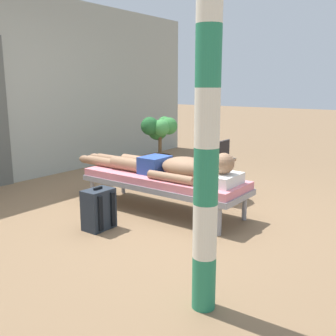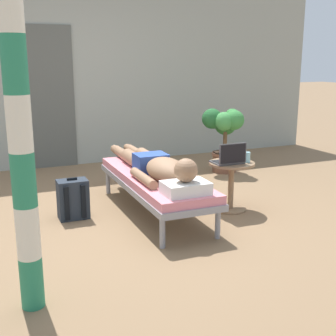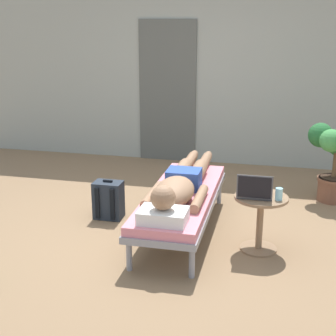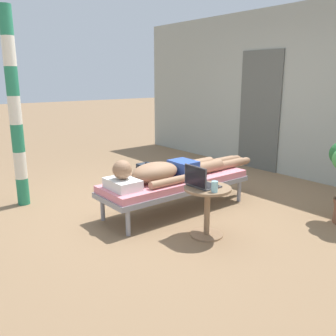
{
  "view_description": "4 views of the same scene",
  "coord_description": "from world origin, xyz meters",
  "px_view_note": "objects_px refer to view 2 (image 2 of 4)",
  "views": [
    {
      "loc": [
        -3.16,
        -2.54,
        1.4
      ],
      "look_at": [
        0.09,
        -0.11,
        0.53
      ],
      "focal_mm": 41.98,
      "sensor_mm": 36.0,
      "label": 1
    },
    {
      "loc": [
        -1.42,
        -4.15,
        1.59
      ],
      "look_at": [
        0.3,
        -0.08,
        0.5
      ],
      "focal_mm": 47.98,
      "sensor_mm": 36.0,
      "label": 2
    },
    {
      "loc": [
        1.08,
        -4.31,
        2.03
      ],
      "look_at": [
        0.08,
        -0.06,
        0.68
      ],
      "focal_mm": 51.52,
      "sensor_mm": 36.0,
      "label": 3
    },
    {
      "loc": [
        3.48,
        -2.71,
        1.61
      ],
      "look_at": [
        0.15,
        -0.05,
        0.54
      ],
      "focal_mm": 39.18,
      "sensor_mm": 36.0,
      "label": 4
    }
  ],
  "objects_px": {
    "side_table": "(231,178)",
    "drink_glass": "(247,157)",
    "lounge_chair": "(155,181)",
    "laptop": "(229,158)",
    "potted_plant": "(224,131)",
    "person_reclining": "(157,166)",
    "backpack": "(73,199)",
    "porch_post": "(19,124)"
  },
  "relations": [
    {
      "from": "side_table",
      "to": "drink_glass",
      "type": "relative_size",
      "value": 4.85
    },
    {
      "from": "porch_post",
      "to": "backpack",
      "type": "bearing_deg",
      "value": 69.77
    },
    {
      "from": "person_reclining",
      "to": "drink_glass",
      "type": "xyz_separation_m",
      "value": [
        0.93,
        -0.21,
        0.06
      ]
    },
    {
      "from": "laptop",
      "to": "backpack",
      "type": "relative_size",
      "value": 0.73
    },
    {
      "from": "lounge_chair",
      "to": "side_table",
      "type": "xyz_separation_m",
      "value": [
        0.78,
        -0.23,
        0.01
      ]
    },
    {
      "from": "drink_glass",
      "to": "person_reclining",
      "type": "bearing_deg",
      "value": 167.06
    },
    {
      "from": "potted_plant",
      "to": "porch_post",
      "type": "height_order",
      "value": "porch_post"
    },
    {
      "from": "side_table",
      "to": "potted_plant",
      "type": "relative_size",
      "value": 0.58
    },
    {
      "from": "backpack",
      "to": "porch_post",
      "type": "xyz_separation_m",
      "value": [
        -0.58,
        -1.57,
        1.01
      ]
    },
    {
      "from": "laptop",
      "to": "porch_post",
      "type": "distance_m",
      "value": 2.47
    },
    {
      "from": "laptop",
      "to": "potted_plant",
      "type": "relative_size",
      "value": 0.34
    },
    {
      "from": "laptop",
      "to": "porch_post",
      "type": "height_order",
      "value": "porch_post"
    },
    {
      "from": "drink_glass",
      "to": "backpack",
      "type": "xyz_separation_m",
      "value": [
        -1.75,
        0.46,
        -0.38
      ]
    },
    {
      "from": "lounge_chair",
      "to": "laptop",
      "type": "bearing_deg",
      "value": -21.42
    },
    {
      "from": "lounge_chair",
      "to": "laptop",
      "type": "height_order",
      "value": "laptop"
    },
    {
      "from": "laptop",
      "to": "porch_post",
      "type": "relative_size",
      "value": 0.13
    },
    {
      "from": "person_reclining",
      "to": "side_table",
      "type": "xyz_separation_m",
      "value": [
        0.78,
        -0.16,
        -0.16
      ]
    },
    {
      "from": "lounge_chair",
      "to": "potted_plant",
      "type": "bearing_deg",
      "value": 39.27
    },
    {
      "from": "lounge_chair",
      "to": "drink_glass",
      "type": "distance_m",
      "value": 1.0
    },
    {
      "from": "potted_plant",
      "to": "backpack",
      "type": "bearing_deg",
      "value": -155.37
    },
    {
      "from": "person_reclining",
      "to": "side_table",
      "type": "distance_m",
      "value": 0.81
    },
    {
      "from": "person_reclining",
      "to": "laptop",
      "type": "relative_size",
      "value": 7.0
    },
    {
      "from": "potted_plant",
      "to": "drink_glass",
      "type": "bearing_deg",
      "value": -111.45
    },
    {
      "from": "side_table",
      "to": "potted_plant",
      "type": "height_order",
      "value": "potted_plant"
    },
    {
      "from": "laptop",
      "to": "drink_glass",
      "type": "distance_m",
      "value": 0.21
    },
    {
      "from": "backpack",
      "to": "laptop",
      "type": "bearing_deg",
      "value": -16.41
    },
    {
      "from": "side_table",
      "to": "laptop",
      "type": "xyz_separation_m",
      "value": [
        -0.06,
        -0.05,
        0.23
      ]
    },
    {
      "from": "person_reclining",
      "to": "drink_glass",
      "type": "bearing_deg",
      "value": -12.94
    },
    {
      "from": "porch_post",
      "to": "potted_plant",
      "type": "bearing_deg",
      "value": 42.08
    },
    {
      "from": "person_reclining",
      "to": "porch_post",
      "type": "relative_size",
      "value": 0.9
    },
    {
      "from": "person_reclining",
      "to": "drink_glass",
      "type": "relative_size",
      "value": 20.1
    },
    {
      "from": "person_reclining",
      "to": "backpack",
      "type": "xyz_separation_m",
      "value": [
        -0.82,
        0.25,
        -0.32
      ]
    },
    {
      "from": "lounge_chair",
      "to": "person_reclining",
      "type": "height_order",
      "value": "person_reclining"
    },
    {
      "from": "person_reclining",
      "to": "potted_plant",
      "type": "distance_m",
      "value": 2.02
    },
    {
      "from": "side_table",
      "to": "drink_glass",
      "type": "distance_m",
      "value": 0.27
    },
    {
      "from": "drink_glass",
      "to": "porch_post",
      "type": "relative_size",
      "value": 0.04
    },
    {
      "from": "lounge_chair",
      "to": "potted_plant",
      "type": "xyz_separation_m",
      "value": [
        1.53,
        1.25,
        0.24
      ]
    },
    {
      "from": "side_table",
      "to": "porch_post",
      "type": "xyz_separation_m",
      "value": [
        -2.18,
        -1.17,
        0.85
      ]
    },
    {
      "from": "person_reclining",
      "to": "backpack",
      "type": "bearing_deg",
      "value": 163.35
    },
    {
      "from": "potted_plant",
      "to": "porch_post",
      "type": "relative_size",
      "value": 0.37
    },
    {
      "from": "laptop",
      "to": "person_reclining",
      "type": "bearing_deg",
      "value": 163.87
    },
    {
      "from": "laptop",
      "to": "backpack",
      "type": "height_order",
      "value": "laptop"
    }
  ]
}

